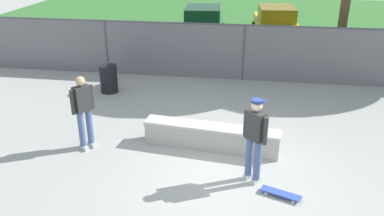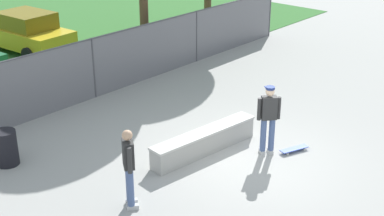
{
  "view_description": "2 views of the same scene",
  "coord_description": "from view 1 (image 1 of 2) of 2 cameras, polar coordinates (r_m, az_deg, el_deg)",
  "views": [
    {
      "loc": [
        0.27,
        -7.27,
        4.74
      ],
      "look_at": [
        -1.04,
        1.19,
        1.0
      ],
      "focal_mm": 37.18,
      "sensor_mm": 36.0,
      "label": 1
    },
    {
      "loc": [
        -10.0,
        -6.78,
        6.52
      ],
      "look_at": [
        -0.49,
        1.62,
        1.08
      ],
      "focal_mm": 50.17,
      "sensor_mm": 36.0,
      "label": 2
    }
  ],
  "objects": [
    {
      "name": "ground_plane",
      "position": [
        8.68,
        5.66,
        -9.63
      ],
      "size": [
        80.0,
        80.0,
        0.0
      ],
      "primitive_type": "plane",
      "color": "#9E9E99"
    },
    {
      "name": "skateboard",
      "position": [
        8.18,
        12.62,
        -11.86
      ],
      "size": [
        0.82,
        0.47,
        0.09
      ],
      "color": "#334CB2",
      "rests_on": "ground"
    },
    {
      "name": "car_green",
      "position": [
        19.34,
        1.59,
        11.95
      ],
      "size": [
        2.25,
        4.32,
        1.66
      ],
      "color": "#1E6638",
      "rests_on": "ground"
    },
    {
      "name": "car_yellow",
      "position": [
        19.83,
        11.88,
        11.76
      ],
      "size": [
        2.25,
        4.32,
        1.66
      ],
      "color": "gold",
      "rests_on": "ground"
    },
    {
      "name": "grass_strip",
      "position": [
        24.26,
        8.17,
        12.12
      ],
      "size": [
        31.86,
        20.0,
        0.02
      ],
      "primitive_type": "cube",
      "color": "#336B2D",
      "rests_on": "ground"
    },
    {
      "name": "bystander",
      "position": [
        9.59,
        -15.3,
        -0.2
      ],
      "size": [
        0.43,
        0.51,
        1.82
      ],
      "color": "beige",
      "rests_on": "ground"
    },
    {
      "name": "skateboarder",
      "position": [
        8.06,
        8.99,
        -4.11
      ],
      "size": [
        0.48,
        0.44,
        1.84
      ],
      "color": "beige",
      "rests_on": "ground"
    },
    {
      "name": "concrete_ledge",
      "position": [
        9.54,
        2.76,
        -4.16
      ],
      "size": [
        3.3,
        0.86,
        0.6
      ],
      "color": "#A8A59E",
      "rests_on": "ground"
    },
    {
      "name": "trash_bin",
      "position": [
        13.21,
        -11.86,
        4.12
      ],
      "size": [
        0.56,
        0.56,
        0.9
      ],
      "primitive_type": "cylinder",
      "color": "black",
      "rests_on": "ground"
    },
    {
      "name": "chainlink_fence",
      "position": [
        13.98,
        7.45,
        8.19
      ],
      "size": [
        19.93,
        0.07,
        1.98
      ],
      "color": "#4C4C51",
      "rests_on": "ground"
    }
  ]
}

